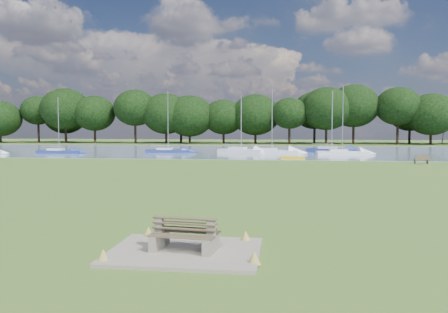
# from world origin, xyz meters

# --- Properties ---
(ground) EXTENTS (220.00, 220.00, 0.00)m
(ground) POSITION_xyz_m (0.00, 0.00, 0.00)
(ground) COLOR olive
(river) EXTENTS (220.00, 40.00, 0.10)m
(river) POSITION_xyz_m (0.00, 42.00, 0.00)
(river) COLOR gray
(river) RESTS_ON ground
(far_bank) EXTENTS (220.00, 20.00, 0.40)m
(far_bank) POSITION_xyz_m (0.00, 72.00, 0.00)
(far_bank) COLOR #4C6626
(far_bank) RESTS_ON ground
(concrete_pad) EXTENTS (4.20, 3.20, 0.10)m
(concrete_pad) POSITION_xyz_m (0.00, -14.00, 0.05)
(concrete_pad) COLOR gray
(concrete_pad) RESTS_ON ground
(bench_pair) EXTENTS (1.95, 1.29, 0.99)m
(bench_pair) POSITION_xyz_m (0.00, -14.00, 0.50)
(bench_pair) COLOR gray
(bench_pair) RESTS_ON concrete_pad
(riverbank_bench) EXTENTS (1.39, 0.50, 0.85)m
(riverbank_bench) POSITION_xyz_m (16.46, 19.24, 0.42)
(riverbank_bench) COLOR brown
(riverbank_bench) RESTS_ON ground
(kayak) EXTENTS (2.73, 0.96, 0.27)m
(kayak) POSITION_xyz_m (4.05, 24.02, 0.18)
(kayak) COLOR #E8AE10
(kayak) RESTS_ON river
(tree_line) EXTENTS (146.29, 9.95, 12.05)m
(tree_line) POSITION_xyz_m (1.21, 68.00, 7.18)
(tree_line) COLOR black
(tree_line) RESTS_ON far_bank
(sailboat_2) EXTENTS (7.35, 2.83, 9.28)m
(sailboat_2) POSITION_xyz_m (1.39, 33.78, 0.51)
(sailboat_2) COLOR silver
(sailboat_2) RESTS_ON river
(sailboat_3) EXTENTS (6.32, 2.22, 8.64)m
(sailboat_3) POSITION_xyz_m (-13.17, 34.08, 0.47)
(sailboat_3) COLOR navy
(sailboat_3) RESTS_ON river
(sailboat_4) EXTENTS (6.75, 2.37, 8.96)m
(sailboat_4) POSITION_xyz_m (10.58, 32.76, 0.48)
(sailboat_4) COLOR silver
(sailboat_4) RESTS_ON river
(sailboat_5) EXTENTS (5.94, 2.09, 7.64)m
(sailboat_5) POSITION_xyz_m (-27.48, 30.29, 0.47)
(sailboat_5) COLOR navy
(sailboat_5) RESTS_ON river
(sailboat_6) EXTENTS (6.77, 3.84, 8.05)m
(sailboat_6) POSITION_xyz_m (-2.86, 34.35, 0.56)
(sailboat_6) COLOR silver
(sailboat_6) RESTS_ON river
(sailboat_7) EXTENTS (7.29, 4.07, 8.74)m
(sailboat_7) POSITION_xyz_m (9.77, 37.55, 0.56)
(sailboat_7) COLOR navy
(sailboat_7) RESTS_ON river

